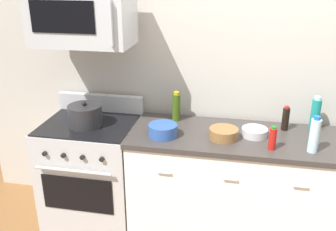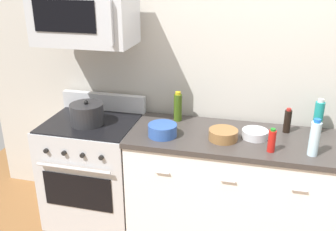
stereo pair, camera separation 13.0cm
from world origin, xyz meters
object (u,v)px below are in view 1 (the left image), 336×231
at_px(microwave, 82,18).
at_px(bottle_soy_sauce_dark, 286,119).
at_px(range_oven, 93,171).
at_px(bottle_olive_oil, 176,107).
at_px(stockpot, 85,116).
at_px(bowl_blue_mixing, 163,130).
at_px(bottle_hot_sauce_red, 273,138).
at_px(bowl_steel_prep, 255,132).
at_px(bowl_wooden_salad, 224,133).
at_px(bottle_water_clear, 314,135).
at_px(bottle_sparkling_teal, 315,114).

height_order(microwave, bottle_soy_sauce_dark, microwave).
height_order(range_oven, bottle_olive_oil, bottle_olive_oil).
distance_m(bottle_olive_oil, stockpot, 0.74).
xyz_separation_m(bottle_olive_oil, bowl_blue_mixing, (-0.05, -0.32, -0.07)).
xyz_separation_m(bottle_hot_sauce_red, stockpot, (-1.43, 0.13, 0.01)).
height_order(bottle_hot_sauce_red, bowl_steel_prep, bottle_hot_sauce_red).
xyz_separation_m(bottle_hot_sauce_red, bowl_blue_mixing, (-0.79, 0.07, -0.03)).
distance_m(bowl_steel_prep, bowl_blue_mixing, 0.69).
height_order(microwave, bottle_olive_oil, microwave).
xyz_separation_m(bowl_blue_mixing, stockpot, (-0.64, 0.07, 0.04)).
bearing_deg(bowl_wooden_salad, range_oven, 175.94).
bearing_deg(bowl_steel_prep, bottle_water_clear, -25.35).
height_order(range_oven, bowl_wooden_salad, range_oven).
distance_m(bottle_soy_sauce_dark, bowl_wooden_salad, 0.53).
bearing_deg(bowl_blue_mixing, microwave, 165.61).
height_order(bottle_water_clear, bottle_olive_oil, bottle_water_clear).
relative_size(bottle_water_clear, bottle_sparkling_teal, 0.97).
height_order(bowl_steel_prep, stockpot, stockpot).
bearing_deg(bottle_soy_sauce_dark, bowl_wooden_salad, -151.31).
distance_m(range_oven, microwave, 1.28).
xyz_separation_m(bottle_water_clear, bottle_olive_oil, (-1.02, 0.38, -0.01)).
bearing_deg(stockpot, bottle_soy_sauce_dark, 8.30).
bearing_deg(bottle_olive_oil, bottle_sparkling_teal, 1.39).
relative_size(bottle_hot_sauce_red, stockpot, 0.64).
height_order(bowl_wooden_salad, bowl_blue_mixing, bowl_blue_mixing).
relative_size(bottle_hot_sauce_red, bowl_wooden_salad, 0.80).
relative_size(bottle_olive_oil, bowl_wooden_salad, 1.15).
xyz_separation_m(bottle_sparkling_teal, bowl_blue_mixing, (-1.13, -0.35, -0.08)).
bearing_deg(bottle_soy_sauce_dark, bowl_steel_prep, -144.79).
relative_size(bowl_wooden_salad, bowl_blue_mixing, 0.99).
bearing_deg(microwave, bowl_blue_mixing, -14.39).
bearing_deg(stockpot, bottle_olive_oil, 20.39).
height_order(range_oven, stockpot, stockpot).
xyz_separation_m(bottle_olive_oil, bowl_steel_prep, (0.63, -0.19, -0.08)).
relative_size(bottle_olive_oil, bowl_blue_mixing, 1.14).
height_order(bottle_sparkling_teal, stockpot, bottle_sparkling_teal).
height_order(bottle_soy_sauce_dark, bowl_wooden_salad, bottle_soy_sauce_dark).
relative_size(range_oven, bottle_olive_oil, 4.32).
relative_size(bottle_soy_sauce_dark, bottle_water_clear, 0.74).
bearing_deg(microwave, bottle_sparkling_teal, 5.93).
distance_m(bottle_sparkling_teal, bowl_steel_prep, 0.52).
relative_size(range_oven, bottle_water_clear, 4.08).
distance_m(range_oven, stockpot, 0.54).
height_order(bottle_soy_sauce_dark, bottle_water_clear, bottle_water_clear).
bearing_deg(bowl_wooden_salad, bottle_soy_sauce_dark, 28.69).
relative_size(range_oven, stockpot, 4.00).
bearing_deg(range_oven, stockpot, -90.00).
xyz_separation_m(bottle_soy_sauce_dark, bottle_olive_oil, (-0.86, 0.03, 0.03)).
bearing_deg(microwave, bottle_soy_sauce_dark, 4.74).
height_order(bottle_sparkling_teal, bowl_wooden_salad, bottle_sparkling_teal).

